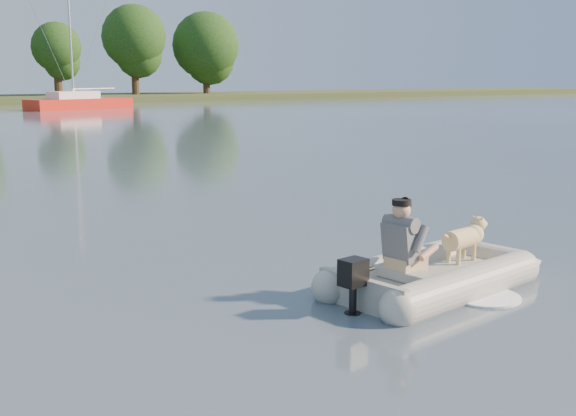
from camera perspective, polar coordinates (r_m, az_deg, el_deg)
water at (r=8.44m, az=6.15°, el=-7.00°), size 160.00×160.00×0.00m
dinghy at (r=8.82m, az=11.70°, el=-2.91°), size 4.71×3.75×1.23m
man at (r=8.33m, az=8.97°, el=-2.41°), size 0.73×0.66×0.95m
dog at (r=9.32m, az=13.56°, el=-2.64°), size 0.86×0.44×0.55m
outboard_motor at (r=7.79m, az=5.16°, el=-6.38°), size 0.41×0.32×0.69m
sailboat at (r=55.22m, az=-16.21°, el=7.99°), size 8.11×4.60×10.68m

